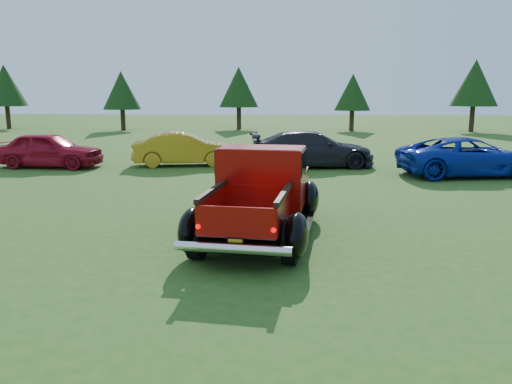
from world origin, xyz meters
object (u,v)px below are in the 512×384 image
show_car_grey (312,149)px  tree_mid_left (239,87)px  show_car_yellow (184,149)px  tree_mid_right (353,92)px  show_car_red (49,150)px  tree_west (122,91)px  tree_far_west (5,86)px  tree_east (475,83)px  show_car_blue (469,157)px  pickup_truck (262,192)px

show_car_grey → tree_mid_left: bearing=5.7°
show_car_yellow → show_car_grey: show_car_grey is taller
show_car_grey → tree_mid_right: bearing=-19.0°
tree_mid_right → show_car_red: bearing=-124.3°
tree_west → show_car_grey: (14.11, -19.01, -2.40)m
tree_far_west → tree_mid_left: 19.03m
show_car_red → show_car_grey: (10.35, 0.88, 0.01)m
tree_east → tree_mid_right: bearing=176.8°
tree_mid_left → show_car_grey: size_ratio=1.02×
tree_west → show_car_red: bearing=-79.3°
tree_far_west → show_car_yellow: tree_far_west is taller
show_car_blue → tree_east: bearing=-28.1°
tree_mid_left → tree_mid_right: tree_mid_left is taller
tree_east → show_car_grey: tree_east is taller
tree_east → pickup_truck: 32.62m
tree_mid_right → tree_east: size_ratio=0.81×
tree_east → show_car_red: size_ratio=1.32×
tree_mid_right → show_car_grey: tree_mid_right is taller
show_car_blue → tree_west: bearing=34.1°
tree_mid_left → tree_mid_right: 9.06m
tree_west → show_car_red: tree_west is taller
show_car_red → show_car_grey: 10.38m
tree_far_west → tree_mid_left: bearing=3.0°
tree_mid_left → pickup_truck: size_ratio=1.00×
tree_mid_right → tree_east: bearing=-3.2°
tree_east → show_car_blue: tree_east is taller
tree_mid_right → tree_west: bearing=-176.8°
tree_far_west → show_car_red: bearing=-56.6°
show_car_red → tree_east: bearing=-45.8°
tree_mid_right → pickup_truck: 30.23m
show_car_grey → show_car_blue: show_car_grey is taller
tree_east → show_car_grey: (-12.89, -19.51, -2.94)m
tree_mid_right → show_car_grey: size_ratio=0.90×
show_car_yellow → tree_mid_left: bearing=-11.0°
tree_mid_left → tree_east: size_ratio=0.93×
tree_far_west → show_car_yellow: 27.72m
tree_far_west → pickup_truck: size_ratio=1.04×
tree_far_west → tree_west: (10.00, -1.00, -0.41)m
show_car_yellow → show_car_grey: (5.15, 0.00, 0.04)m
tree_west → show_car_red: 20.39m
show_car_yellow → pickup_truck: bearing=-169.8°
tree_mid_right → show_car_red: size_ratio=1.07×
tree_mid_left → show_car_yellow: bearing=-90.1°
tree_far_west → show_car_red: size_ratio=1.27×
show_car_grey → pickup_truck: bearing=163.7°
show_car_red → show_car_grey: bearing=-82.2°
tree_mid_right → show_car_yellow: 22.08m
tree_far_west → show_car_grey: 31.46m
show_car_grey → show_car_yellow: bearing=82.1°
tree_east → show_car_blue: bearing=-109.1°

